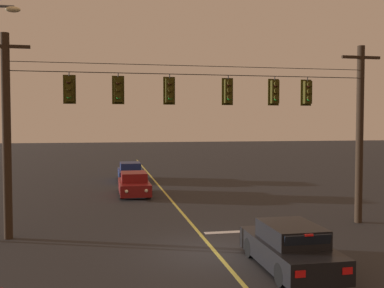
{
  "coord_description": "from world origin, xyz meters",
  "views": [
    {
      "loc": [
        -3.64,
        -14.62,
        4.39
      ],
      "look_at": [
        0.0,
        4.15,
        3.51
      ],
      "focal_mm": 41.61,
      "sensor_mm": 36.0,
      "label": 1
    }
  ],
  "objects": [
    {
      "name": "car_oncoming_trailing",
      "position": [
        -1.82,
        19.68,
        0.65
      ],
      "size": [
        1.8,
        4.42,
        1.39
      ],
      "color": "navy",
      "rests_on": "ground"
    },
    {
      "name": "car_waiting_near_lane",
      "position": [
        1.77,
        -2.22,
        0.65
      ],
      "size": [
        1.8,
        4.33,
        1.39
      ],
      "color": "black",
      "rests_on": "ground"
    },
    {
      "name": "traffic_light_rightmost",
      "position": [
        3.35,
        3.13,
        5.72
      ],
      "size": [
        0.48,
        0.41,
        1.22
      ],
      "color": "black"
    },
    {
      "name": "lane_centre_stripe",
      "position": [
        0.0,
        9.15,
        0.0
      ],
      "size": [
        0.14,
        60.0,
        0.01
      ],
      "primitive_type": "cube",
      "color": "#D1C64C",
      "rests_on": "ground"
    },
    {
      "name": "traffic_light_centre",
      "position": [
        -1.11,
        3.13,
        5.72
      ],
      "size": [
        0.48,
        0.41,
        1.22
      ],
      "color": "black"
    },
    {
      "name": "ground_plane",
      "position": [
        0.0,
        0.0,
        0.0
      ],
      "size": [
        180.0,
        180.0,
        0.0
      ],
      "primitive_type": "plane",
      "color": "#28282B"
    },
    {
      "name": "traffic_light_leftmost",
      "position": [
        -5.01,
        3.13,
        5.72
      ],
      "size": [
        0.48,
        0.41,
        1.22
      ],
      "color": "black"
    },
    {
      "name": "traffic_light_far_right",
      "position": [
        4.83,
        3.13,
        5.72
      ],
      "size": [
        0.48,
        0.41,
        1.22
      ],
      "color": "black"
    },
    {
      "name": "signal_span_assembly",
      "position": [
        0.0,
        3.15,
        4.04
      ],
      "size": [
        16.43,
        0.32,
        7.77
      ],
      "color": "#2D2116",
      "rests_on": "ground"
    },
    {
      "name": "traffic_light_right_inner",
      "position": [
        1.33,
        3.13,
        5.72
      ],
      "size": [
        0.48,
        0.41,
        1.22
      ],
      "color": "black"
    },
    {
      "name": "traffic_light_left_inner",
      "position": [
        -3.15,
        3.13,
        5.72
      ],
      "size": [
        0.48,
        0.41,
        1.22
      ],
      "color": "black"
    },
    {
      "name": "car_oncoming_lead",
      "position": [
        -1.97,
        12.71,
        0.65
      ],
      "size": [
        1.8,
        4.42,
        1.39
      ],
      "color": "maroon",
      "rests_on": "ground"
    },
    {
      "name": "stop_bar_paint",
      "position": [
        1.9,
        2.55,
        0.0
      ],
      "size": [
        3.4,
        0.36,
        0.01
      ],
      "primitive_type": "cube",
      "color": "silver",
      "rests_on": "ground"
    }
  ]
}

